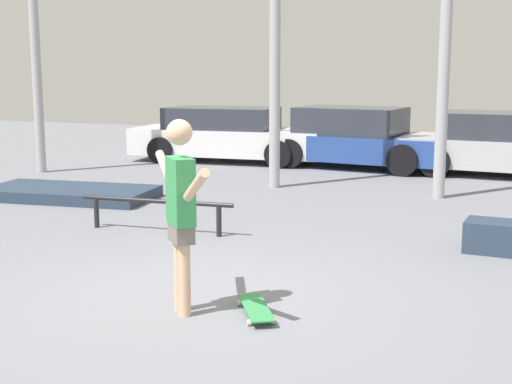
{
  "coord_description": "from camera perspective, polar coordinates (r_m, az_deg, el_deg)",
  "views": [
    {
      "loc": [
        3.01,
        -5.98,
        2.2
      ],
      "look_at": [
        0.04,
        1.5,
        0.79
      ],
      "focal_mm": 50.0,
      "sensor_mm": 36.0,
      "label": 1
    }
  ],
  "objects": [
    {
      "name": "skateboard",
      "position": [
        6.51,
        -0.01,
        -9.25
      ],
      "size": [
        0.59,
        0.78,
        0.08
      ],
      "rotation": [
        0.0,
        0.0,
        -1.02
      ],
      "color": "#338C4C",
      "rests_on": "ground_plane"
    },
    {
      "name": "grind_rail",
      "position": [
        9.71,
        -8.02,
        -1.15
      ],
      "size": [
        2.21,
        0.23,
        0.45
      ],
      "rotation": [
        0.0,
        0.0,
        0.08
      ],
      "color": "black",
      "rests_on": "ground_plane"
    },
    {
      "name": "manual_pad",
      "position": [
        12.52,
        -14.68,
        -0.08
      ],
      "size": [
        2.99,
        1.69,
        0.19
      ],
      "primitive_type": "cube",
      "rotation": [
        0.0,
        0.0,
        0.12
      ],
      "color": "#28384C",
      "rests_on": "ground_plane"
    },
    {
      "name": "ground_plane",
      "position": [
        7.04,
        -4.89,
        -8.31
      ],
      "size": [
        36.0,
        36.0,
        0.0
      ],
      "primitive_type": "plane",
      "color": "slate"
    },
    {
      "name": "parked_car_blue",
      "position": [
        16.05,
        7.94,
        4.26
      ],
      "size": [
        4.25,
        2.18,
        1.33
      ],
      "rotation": [
        0.0,
        0.0,
        -0.1
      ],
      "color": "#284793",
      "rests_on": "ground_plane"
    },
    {
      "name": "parked_car_silver",
      "position": [
        15.53,
        19.54,
        3.55
      ],
      "size": [
        4.5,
        2.11,
        1.29
      ],
      "rotation": [
        0.0,
        0.0,
        -0.05
      ],
      "color": "#B7BABF",
      "rests_on": "ground_plane"
    },
    {
      "name": "skateboarder",
      "position": [
        6.33,
        -6.04,
        -0.99
      ],
      "size": [
        1.05,
        1.08,
        1.76
      ],
      "rotation": [
        0.0,
        0.0,
        -0.8
      ],
      "color": "#DBAD89",
      "rests_on": "ground_plane"
    },
    {
      "name": "parked_car_white",
      "position": [
        16.94,
        -2.29,
        4.57
      ],
      "size": [
        4.69,
        2.14,
        1.28
      ],
      "rotation": [
        0.0,
        0.0,
        0.09
      ],
      "color": "white",
      "rests_on": "ground_plane"
    }
  ]
}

